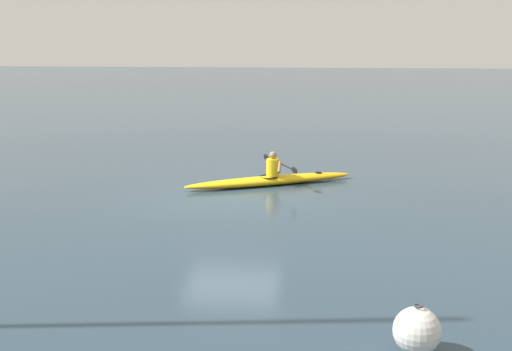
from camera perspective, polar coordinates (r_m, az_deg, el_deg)
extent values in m
plane|color=#283D4C|center=(16.75, -2.15, -1.93)|extent=(160.00, 160.00, 0.00)
ellipsoid|color=#EAB214|center=(18.11, 1.28, -0.44)|extent=(4.75, 2.82, 0.26)
torus|color=black|center=(18.07, 1.14, -0.11)|extent=(0.73, 0.73, 0.04)
cylinder|color=black|center=(18.69, 5.58, 0.27)|extent=(0.18, 0.18, 0.02)
cylinder|color=yellow|center=(18.06, 1.52, 0.73)|extent=(0.38, 0.38, 0.48)
sphere|color=#936B4C|center=(18.00, 1.52, 1.83)|extent=(0.21, 0.21, 0.21)
cylinder|color=black|center=(18.12, 2.10, 1.09)|extent=(0.97, 1.87, 0.03)
ellipsoid|color=black|center=(19.06, 0.90, 1.65)|extent=(0.22, 0.37, 0.17)
ellipsoid|color=black|center=(17.18, 3.44, 0.48)|extent=(0.22, 0.37, 0.17)
cylinder|color=#936B4C|center=(18.34, 1.41, 1.08)|extent=(0.28, 0.23, 0.34)
cylinder|color=#936B4C|center=(17.82, 2.10, 0.75)|extent=(0.14, 0.32, 0.34)
sphere|color=silver|center=(8.82, 14.13, -13.26)|extent=(0.63, 0.63, 0.63)
torus|color=#333338|center=(8.68, 14.25, -11.20)|extent=(0.12, 0.12, 0.02)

